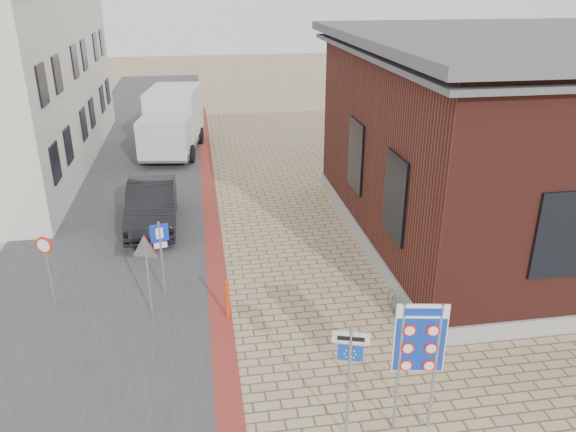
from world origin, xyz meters
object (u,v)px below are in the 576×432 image
object	(u,v)px
bollard	(227,300)
border_sign	(420,341)
sedan	(152,204)
box_truck	(172,121)
parking_sign	(161,247)
essen_sign	(350,364)

from	to	relation	value
bollard	border_sign	bearing A→B (deg)	-53.31
sedan	box_truck	xyz separation A→B (m)	(0.55, 9.51, 0.84)
parking_sign	bollard	world-z (taller)	parking_sign
bollard	essen_sign	bearing A→B (deg)	-65.77
essen_sign	parking_sign	bearing A→B (deg)	139.12
essen_sign	parking_sign	world-z (taller)	essen_sign
box_truck	border_sign	distance (m)	21.37
border_sign	essen_sign	size ratio (longest dim) A/B	1.12
border_sign	bollard	distance (m)	5.86
border_sign	bollard	bearing A→B (deg)	136.57
sedan	bollard	distance (m)	7.07
sedan	essen_sign	bearing A→B (deg)	-69.55
sedan	essen_sign	world-z (taller)	essen_sign
box_truck	parking_sign	world-z (taller)	box_truck
sedan	bollard	world-z (taller)	sedan
box_truck	border_sign	world-z (taller)	box_truck
essen_sign	bollard	size ratio (longest dim) A/B	2.29
sedan	essen_sign	size ratio (longest dim) A/B	1.87
box_truck	border_sign	xyz separation A→B (m)	(5.16, -20.73, 0.44)
parking_sign	sedan	bearing A→B (deg)	83.96
parking_sign	bollard	size ratio (longest dim) A/B	2.03
essen_sign	bollard	distance (m)	5.11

